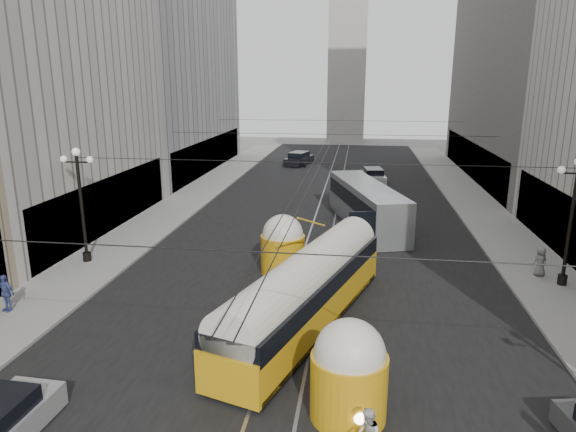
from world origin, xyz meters
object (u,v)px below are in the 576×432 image
(streetcar, at_px, (307,290))
(city_bus, at_px, (366,204))
(pedestrian_sidewalk_right, at_px, (540,262))
(pedestrian_sidewalk_left, at_px, (6,293))

(streetcar, height_order, city_bus, streetcar)
(pedestrian_sidewalk_right, bearing_deg, pedestrian_sidewalk_left, 1.13)
(pedestrian_sidewalk_right, relative_size, pedestrian_sidewalk_left, 0.92)
(streetcar, bearing_deg, pedestrian_sidewalk_right, 30.99)
(streetcar, distance_m, pedestrian_sidewalk_left, 13.21)
(city_bus, bearing_deg, streetcar, -99.36)
(pedestrian_sidewalk_left, bearing_deg, pedestrian_sidewalk_right, 31.30)
(streetcar, distance_m, city_bus, 15.89)
(pedestrian_sidewalk_right, height_order, pedestrian_sidewalk_left, pedestrian_sidewalk_left)
(city_bus, relative_size, pedestrian_sidewalk_left, 7.22)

